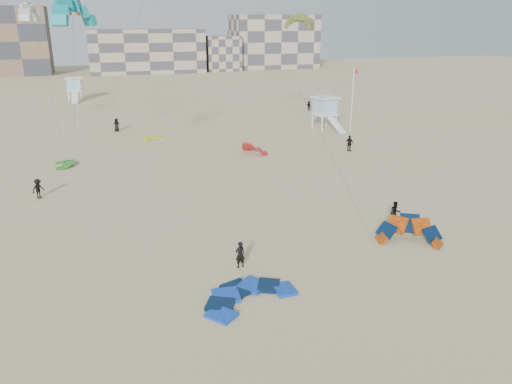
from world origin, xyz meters
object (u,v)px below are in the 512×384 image
object	(u,v)px
kite_ground_blue	(248,299)
kite_ground_orange	(408,242)
kitesurfer_main	(240,255)
lifeguard_tower_near	(325,113)

from	to	relation	value
kite_ground_blue	kite_ground_orange	size ratio (longest dim) A/B	1.15
kite_ground_blue	kitesurfer_main	distance (m)	3.78
kitesurfer_main	lifeguard_tower_near	xyz separation A→B (m)	(22.59, 36.03, 1.32)
kite_ground_blue	lifeguard_tower_near	xyz separation A→B (m)	(23.20, 39.66, 2.17)
kite_ground_orange	lifeguard_tower_near	bearing A→B (deg)	104.30
kite_ground_blue	lifeguard_tower_near	size ratio (longest dim) A/B	0.81
kitesurfer_main	kite_ground_orange	bearing A→B (deg)	169.21
kite_ground_orange	kitesurfer_main	size ratio (longest dim) A/B	2.60
kitesurfer_main	lifeguard_tower_near	distance (m)	42.54
kite_ground_blue	kitesurfer_main	bearing A→B (deg)	60.95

